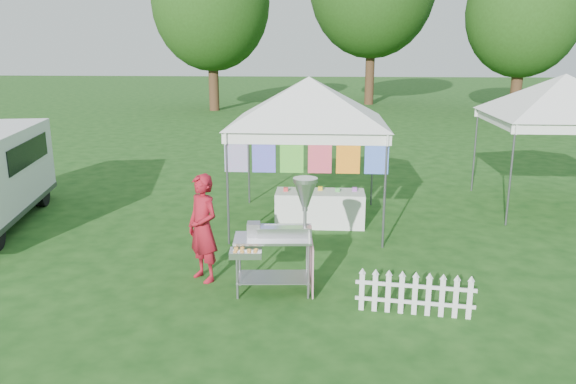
{
  "coord_description": "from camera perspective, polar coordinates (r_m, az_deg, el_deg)",
  "views": [
    {
      "loc": [
        0.35,
        -7.71,
        3.59
      ],
      "look_at": [
        -0.3,
        1.78,
        1.1
      ],
      "focal_mm": 35.0,
      "sensor_mm": 36.0,
      "label": 1
    }
  ],
  "objects": [
    {
      "name": "ground",
      "position": [
        8.51,
        1.2,
        -10.28
      ],
      "size": [
        120.0,
        120.0,
        0.0
      ],
      "primitive_type": "plane",
      "color": "#154012",
      "rests_on": "ground"
    },
    {
      "name": "canopy_main",
      "position": [
        11.22,
        2.15,
        11.58
      ],
      "size": [
        4.24,
        4.24,
        3.45
      ],
      "color": "#59595E",
      "rests_on": "ground"
    },
    {
      "name": "canopy_right",
      "position": [
        13.72,
        26.42,
        10.68
      ],
      "size": [
        4.24,
        4.24,
        3.45
      ],
      "color": "#59595E",
      "rests_on": "ground"
    },
    {
      "name": "display_table",
      "position": [
        11.51,
        3.26,
        -1.67
      ],
      "size": [
        1.8,
        0.7,
        0.71
      ],
      "primitive_type": "cube",
      "color": "white",
      "rests_on": "ground"
    },
    {
      "name": "donut_cart",
      "position": [
        8.19,
        -0.26,
        -3.57
      ],
      "size": [
        1.25,
        0.94,
        1.75
      ],
      "rotation": [
        0.0,
        0.0,
        0.08
      ],
      "color": "gray",
      "rests_on": "ground"
    },
    {
      "name": "picket_fence",
      "position": [
        7.97,
        12.76,
        -10.19
      ],
      "size": [
        1.61,
        0.22,
        0.56
      ],
      "rotation": [
        0.0,
        0.0,
        -0.12
      ],
      "color": "silver",
      "rests_on": "ground"
    },
    {
      "name": "tree_left",
      "position": [
        32.41,
        -7.82,
        18.52
      ],
      "size": [
        6.4,
        6.4,
        9.53
      ],
      "color": "#3A2615",
      "rests_on": "ground"
    },
    {
      "name": "vendor",
      "position": [
        8.8,
        -8.64,
        -3.64
      ],
      "size": [
        0.73,
        0.72,
        1.7
      ],
      "primitive_type": "imported",
      "rotation": [
        0.0,
        0.0,
        -0.74
      ],
      "color": "maroon",
      "rests_on": "ground"
    },
    {
      "name": "tree_right",
      "position": [
        31.28,
        22.85,
        16.5
      ],
      "size": [
        5.6,
        5.6,
        8.42
      ],
      "color": "#3A2615",
      "rests_on": "ground"
    }
  ]
}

